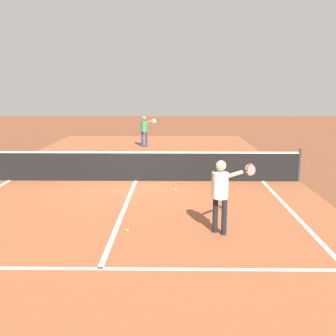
# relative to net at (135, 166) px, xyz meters

# --- Properties ---
(ground_plane) EXTENTS (60.00, 60.00, 0.00)m
(ground_plane) POSITION_rel_net_xyz_m (0.00, 0.00, -0.49)
(ground_plane) COLOR brown
(court_surface_inbounds) EXTENTS (10.62, 24.40, 0.00)m
(court_surface_inbounds) POSITION_rel_net_xyz_m (0.00, 0.00, -0.49)
(court_surface_inbounds) COLOR #9E5433
(court_surface_inbounds) RESTS_ON ground_plane
(line_sideline_right) EXTENTS (0.10, 11.89, 0.01)m
(line_sideline_right) POSITION_rel_net_xyz_m (4.11, -5.95, -0.49)
(line_sideline_right) COLOR white
(line_sideline_right) RESTS_ON ground_plane
(line_service_near) EXTENTS (8.22, 0.10, 0.01)m
(line_service_near) POSITION_rel_net_xyz_m (0.00, -6.40, -0.49)
(line_service_near) COLOR white
(line_service_near) RESTS_ON ground_plane
(line_center_service) EXTENTS (0.10, 6.40, 0.01)m
(line_center_service) POSITION_rel_net_xyz_m (0.00, -3.20, -0.49)
(line_center_service) COLOR white
(line_center_service) RESTS_ON ground_plane
(net) EXTENTS (10.60, 0.09, 1.07)m
(net) POSITION_rel_net_xyz_m (0.00, 0.00, 0.00)
(net) COLOR #33383D
(net) RESTS_ON ground_plane
(player_near) EXTENTS (0.96, 0.82, 1.54)m
(player_near) POSITION_rel_net_xyz_m (2.20, -4.69, 0.46)
(player_near) COLOR black
(player_near) RESTS_ON ground_plane
(player_far) EXTENTS (0.78, 1.06, 1.56)m
(player_far) POSITION_rel_net_xyz_m (-0.25, 7.66, 0.47)
(player_far) COLOR navy
(player_far) RESTS_ON ground_plane
(tennis_ball_near_net) EXTENTS (0.07, 0.07, 0.07)m
(tennis_ball_near_net) POSITION_rel_net_xyz_m (1.29, -1.26, -0.46)
(tennis_ball_near_net) COLOR #CCE033
(tennis_ball_near_net) RESTS_ON ground_plane
(tennis_ball_mid_court) EXTENTS (0.07, 0.07, 0.07)m
(tennis_ball_mid_court) POSITION_rel_net_xyz_m (0.25, -4.66, -0.46)
(tennis_ball_mid_court) COLOR #CCE033
(tennis_ball_mid_court) RESTS_ON ground_plane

